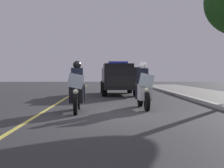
% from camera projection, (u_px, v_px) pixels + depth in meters
% --- Properties ---
extents(ground_plane, '(80.00, 80.00, 0.00)m').
position_uv_depth(ground_plane, '(113.00, 114.00, 9.57)').
color(ground_plane, '#333335').
extents(lane_stripe_center, '(48.00, 0.12, 0.01)m').
position_uv_depth(lane_stripe_center, '(40.00, 114.00, 9.52)').
color(lane_stripe_center, '#E0D14C').
rests_on(lane_stripe_center, ground).
extents(police_motorcycle_lead_left, '(2.14, 0.59, 1.72)m').
position_uv_depth(police_motorcycle_lead_left, '(77.00, 91.00, 10.08)').
color(police_motorcycle_lead_left, black).
rests_on(police_motorcycle_lead_left, ground).
extents(police_motorcycle_lead_right, '(2.14, 0.59, 1.72)m').
position_uv_depth(police_motorcycle_lead_right, '(143.00, 90.00, 11.03)').
color(police_motorcycle_lead_right, black).
rests_on(police_motorcycle_lead_right, ground).
extents(police_suv, '(4.98, 2.24, 2.05)m').
position_uv_depth(police_suv, '(118.00, 77.00, 18.61)').
color(police_suv, black).
rests_on(police_suv, ground).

